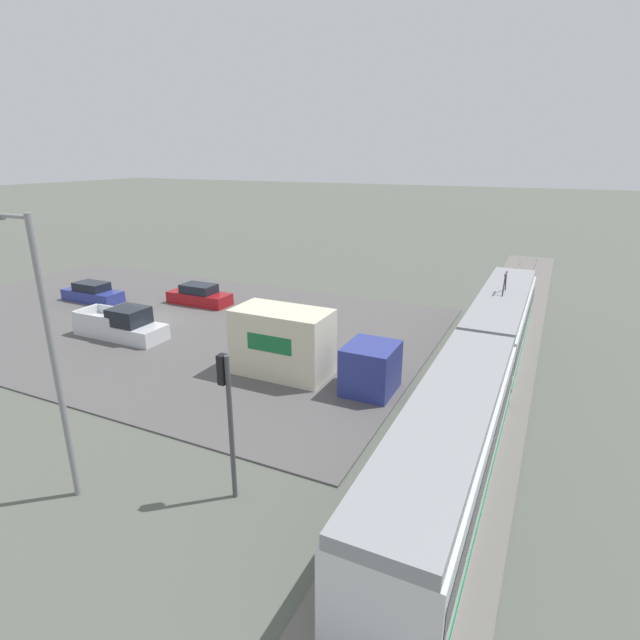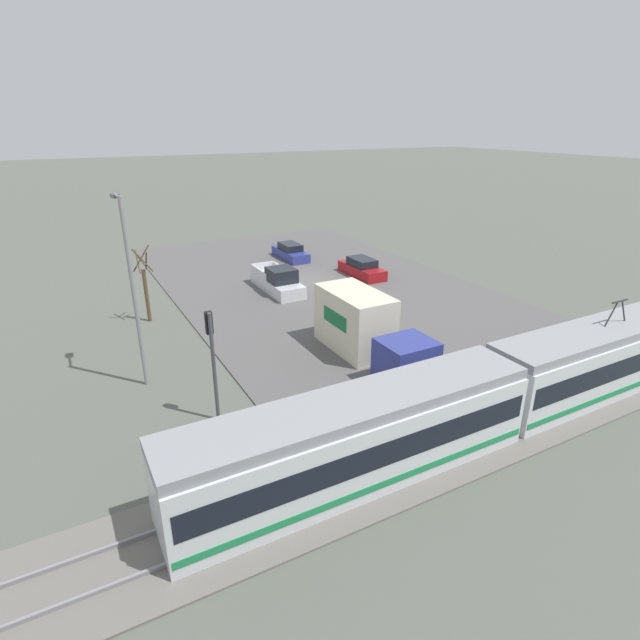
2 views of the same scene
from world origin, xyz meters
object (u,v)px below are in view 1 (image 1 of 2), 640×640
Objects in this scene: sedan_car_0 at (93,293)px; pickup_truck at (122,326)px; light_rail_tram at (481,368)px; traffic_light_pole at (228,407)px; box_truck at (303,348)px; street_lamp_near_crossing at (48,346)px; sedan_car_1 at (199,296)px.

pickup_truck is at bearing -120.98° from sedan_car_0.
light_rail_tram is 5.63× the size of traffic_light_pole.
box_truck is 11.95m from street_lamp_near_crossing.
pickup_truck reaches higher than sedan_car_1.
traffic_light_pole is (10.19, -6.13, 1.57)m from light_rail_tram.
street_lamp_near_crossing reaches higher than sedan_car_0.
street_lamp_near_crossing is at bearing -66.26° from traffic_light_pole.
box_truck is at bearing 88.35° from pickup_truck.
light_rail_tram is 22.06m from sedan_car_1.
pickup_truck is at bearing 2.35° from sedan_car_1.
box_truck is (1.23, -8.21, -0.03)m from light_rail_tram.
traffic_light_pole reaches higher than pickup_truck.
light_rail_tram is at bearing 98.53° from box_truck.
light_rail_tram reaches higher than sedan_car_1.
pickup_truck is 1.19× the size of traffic_light_pole.
pickup_truck is 9.39m from sedan_car_0.
traffic_light_pole reaches higher than sedan_car_0.
sedan_car_0 is at bearing -120.98° from pickup_truck.
sedan_car_0 is 0.53× the size of street_lamp_near_crossing.
sedan_car_1 is 22.04m from street_lamp_near_crossing.
pickup_truck is 15.61m from street_lamp_near_crossing.
box_truck is 12.47m from pickup_truck.
sedan_car_0 is at bearing -132.51° from street_lamp_near_crossing.
box_truck is at bearing -104.22° from sedan_car_0.
street_lamp_near_crossing is at bearing 27.64° from sedan_car_1.
pickup_truck is 0.65× the size of street_lamp_near_crossing.
light_rail_tram is 16.85m from street_lamp_near_crossing.
sedan_car_1 is (-6.81, -20.96, -0.96)m from light_rail_tram.
traffic_light_pole is at bearing 41.11° from sedan_car_1.
pickup_truck is at bearing -139.70° from street_lamp_near_crossing.
sedan_car_0 is (-3.96, -28.70, -0.98)m from light_rail_tram.
pickup_truck is (0.87, -20.65, -0.84)m from light_rail_tram.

